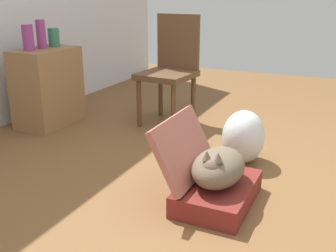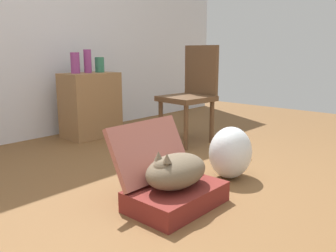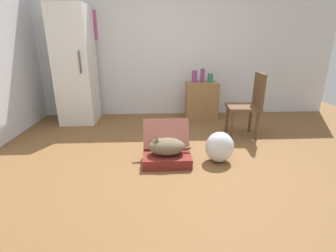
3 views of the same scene
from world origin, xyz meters
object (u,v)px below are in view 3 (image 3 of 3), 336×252
at_px(plastic_bag_white, 220,147).
at_px(vase_round, 202,76).
at_px(suitcase_base, 167,159).
at_px(vase_short, 210,78).
at_px(cat, 166,146).
at_px(chair, 249,103).
at_px(refrigerator, 76,67).
at_px(vase_tall, 194,76).
at_px(side_table, 201,101).

height_order(plastic_bag_white, vase_round, vase_round).
xyz_separation_m(suitcase_base, vase_short, (0.88, 1.84, 0.70)).
bearing_deg(vase_short, plastic_bag_white, -97.75).
bearing_deg(plastic_bag_white, cat, -177.78).
xyz_separation_m(plastic_bag_white, chair, (0.63, 0.84, 0.33)).
distance_m(plastic_bag_white, chair, 1.10).
distance_m(refrigerator, vase_tall, 2.10).
xyz_separation_m(refrigerator, vase_round, (2.23, 0.07, -0.18)).
relative_size(cat, chair, 0.52).
height_order(cat, vase_round, vase_round).
height_order(suitcase_base, refrigerator, refrigerator).
bearing_deg(refrigerator, suitcase_base, -49.98).
height_order(side_table, vase_tall, vase_tall).
height_order(plastic_bag_white, chair, chair).
xyz_separation_m(refrigerator, vase_short, (2.37, 0.06, -0.22)).
distance_m(vase_round, chair, 1.15).
bearing_deg(vase_short, suitcase_base, -115.58).
xyz_separation_m(plastic_bag_white, vase_short, (0.25, 1.81, 0.58)).
xyz_separation_m(cat, vase_short, (0.89, 1.84, 0.54)).
relative_size(refrigerator, vase_round, 8.12).
bearing_deg(refrigerator, chair, -18.27).
bearing_deg(suitcase_base, vase_short, 64.42).
bearing_deg(vase_tall, vase_round, -4.60).
height_order(suitcase_base, cat, cat).
height_order(refrigerator, vase_tall, refrigerator).
bearing_deg(vase_tall, side_table, -11.65).
bearing_deg(refrigerator, plastic_bag_white, -39.52).
height_order(vase_round, chair, chair).
relative_size(vase_tall, chair, 0.22).
relative_size(suitcase_base, side_table, 0.83).
relative_size(suitcase_base, vase_round, 2.34).
bearing_deg(vase_short, cat, -115.75).
bearing_deg(side_table, vase_round, 90.00).
xyz_separation_m(side_table, vase_short, (0.14, 0.01, 0.42)).
distance_m(suitcase_base, side_table, 1.99).
bearing_deg(side_table, vase_short, 2.80).
height_order(suitcase_base, plastic_bag_white, plastic_bag_white).
xyz_separation_m(vase_tall, vase_round, (0.14, -0.01, 0.01)).
height_order(suitcase_base, vase_tall, vase_tall).
bearing_deg(vase_short, vase_round, 175.60).
relative_size(cat, side_table, 0.74).
relative_size(side_table, vase_short, 4.24).
bearing_deg(cat, vase_short, 64.25).
bearing_deg(plastic_bag_white, refrigerator, 140.48).
relative_size(side_table, vase_round, 2.83).
distance_m(refrigerator, vase_round, 2.24).
bearing_deg(suitcase_base, chair, 34.58).
bearing_deg(vase_short, chair, -68.44).
bearing_deg(chair, vase_round, -146.73).
relative_size(plastic_bag_white, vase_round, 1.55).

